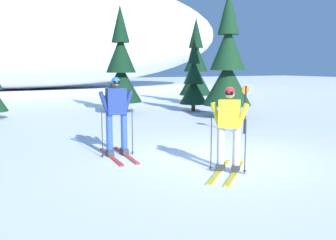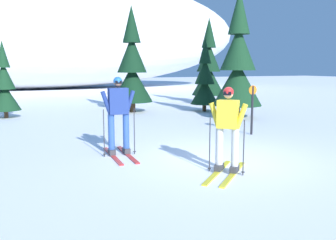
% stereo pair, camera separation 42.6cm
% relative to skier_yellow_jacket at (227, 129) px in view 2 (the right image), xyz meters
% --- Properties ---
extents(ground_plane, '(120.00, 120.00, 0.00)m').
position_rel_skier_yellow_jacket_xyz_m(ground_plane, '(0.45, 0.97, -0.88)').
color(ground_plane, white).
extents(skier_yellow_jacket, '(1.58, 1.54, 1.70)m').
position_rel_skier_yellow_jacket_xyz_m(skier_yellow_jacket, '(0.00, 0.00, 0.00)').
color(skier_yellow_jacket, gold).
rests_on(skier_yellow_jacket, ground).
extents(skier_navy_jacket, '(0.83, 1.80, 1.86)m').
position_rel_skier_yellow_jacket_xyz_m(skier_navy_jacket, '(-1.56, 2.27, 0.11)').
color(skier_navy_jacket, red).
rests_on(skier_navy_jacket, ground).
extents(pine_tree_left, '(1.21, 1.21, 3.14)m').
position_rel_skier_yellow_jacket_xyz_m(pine_tree_left, '(-4.09, 10.27, 0.43)').
color(pine_tree_left, '#47301E').
rests_on(pine_tree_left, ground).
extents(pine_tree_center_left, '(1.87, 1.87, 4.84)m').
position_rel_skier_yellow_jacket_xyz_m(pine_tree_center_left, '(1.29, 10.08, 1.15)').
color(pine_tree_center_left, '#47301E').
rests_on(pine_tree_center_left, ground).
extents(pine_tree_center_right, '(1.32, 1.32, 3.41)m').
position_rel_skier_yellow_jacket_xyz_m(pine_tree_center_right, '(4.53, 9.09, 0.55)').
color(pine_tree_center_right, '#47301E').
rests_on(pine_tree_center_right, ground).
extents(pine_tree_right, '(1.99, 1.99, 5.17)m').
position_rel_skier_yellow_jacket_xyz_m(pine_tree_right, '(4.65, 6.58, 1.28)').
color(pine_tree_right, '#47301E').
rests_on(pine_tree_right, ground).
extents(pine_tree_far_right, '(1.86, 1.86, 4.82)m').
position_rel_skier_yellow_jacket_xyz_m(pine_tree_far_right, '(6.52, 12.26, 1.14)').
color(pine_tree_far_right, '#47301E').
rests_on(pine_tree_far_right, ground).
extents(snow_ridge_background, '(43.12, 15.11, 11.06)m').
position_rel_skier_yellow_jacket_xyz_m(snow_ridge_background, '(-2.22, 30.74, 4.65)').
color(snow_ridge_background, white).
rests_on(snow_ridge_background, ground).
extents(trail_marker_post, '(0.28, 0.07, 1.52)m').
position_rel_skier_yellow_jacket_xyz_m(trail_marker_post, '(2.95, 3.23, -0.02)').
color(trail_marker_post, black).
rests_on(trail_marker_post, ground).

